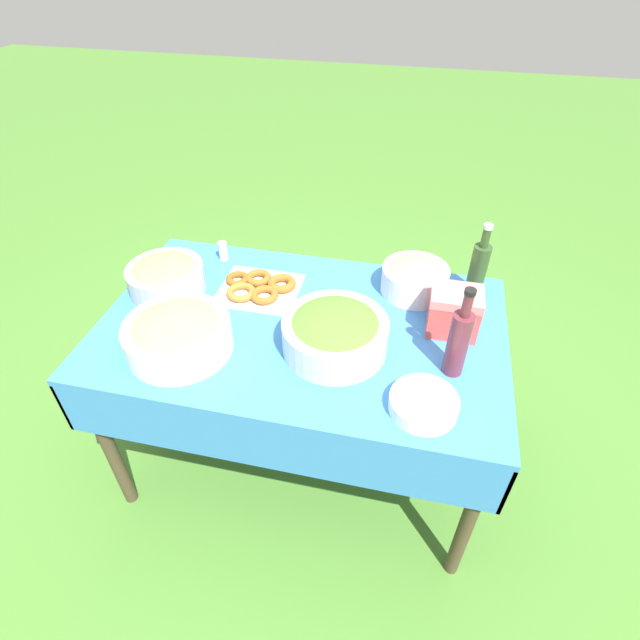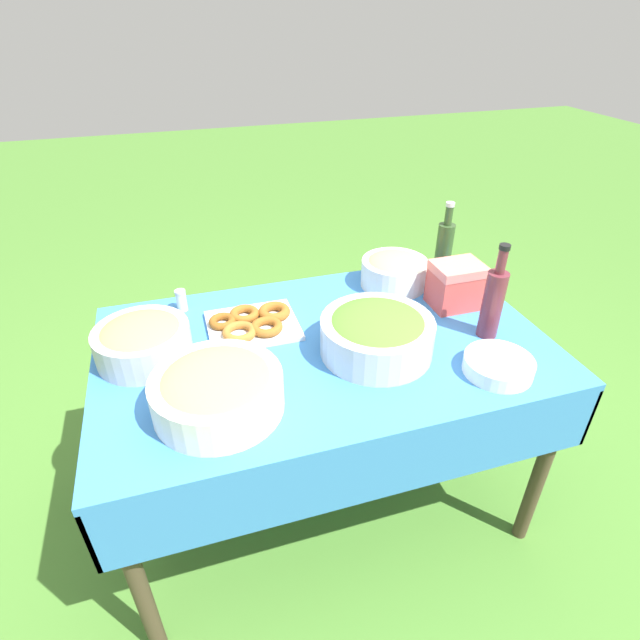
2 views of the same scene
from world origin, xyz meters
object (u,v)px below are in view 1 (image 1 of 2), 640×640
donut_platter (259,288)px  plate_stack (424,404)px  fruit_bowl (166,276)px  wine_bottle (458,341)px  bread_bowl (178,334)px  pasta_bowl (415,277)px  olive_oil_bottle (478,268)px  salad_bowl (335,332)px  cooler_box (454,311)px

donut_platter → plate_stack: (0.65, -0.45, 0.00)m
donut_platter → fruit_bowl: size_ratio=1.08×
wine_bottle → bread_bowl: bearing=-173.9°
pasta_bowl → wine_bottle: wine_bottle is taller
donut_platter → olive_oil_bottle: 0.82m
plate_stack → donut_platter: bearing=145.5°
wine_bottle → bread_bowl: 0.90m
salad_bowl → fruit_bowl: 0.71m
donut_platter → wine_bottle: bearing=-19.9°
donut_platter → wine_bottle: 0.78m
pasta_bowl → donut_platter: size_ratio=0.81×
salad_bowl → wine_bottle: wine_bottle is taller
salad_bowl → olive_oil_bottle: 0.62m
bread_bowl → cooler_box: 0.93m
pasta_bowl → bread_bowl: bread_bowl is taller
fruit_bowl → bread_bowl: bearing=-57.7°
olive_oil_bottle → cooler_box: size_ratio=1.73×
olive_oil_bottle → pasta_bowl: bearing=-171.8°
salad_bowl → donut_platter: (-0.34, 0.25, -0.05)m
wine_bottle → bread_bowl: (-0.89, -0.10, -0.06)m
salad_bowl → pasta_bowl: bearing=58.8°
pasta_bowl → donut_platter: pasta_bowl is taller
bread_bowl → cooler_box: bearing=18.7°
pasta_bowl → wine_bottle: size_ratio=0.78×
salad_bowl → pasta_bowl: salad_bowl is taller
pasta_bowl → fruit_bowl: same height
pasta_bowl → cooler_box: cooler_box is taller
plate_stack → fruit_bowl: (-1.00, 0.38, 0.04)m
salad_bowl → plate_stack: size_ratio=1.71×
fruit_bowl → cooler_box: bearing=-0.0°
fruit_bowl → olive_oil_bottle: bearing=11.5°
wine_bottle → salad_bowl: bearing=177.1°
olive_oil_bottle → fruit_bowl: bearing=-168.5°
pasta_bowl → plate_stack: pasta_bowl is taller
pasta_bowl → bread_bowl: bearing=-145.9°
salad_bowl → plate_stack: bearing=-33.3°
olive_oil_bottle → cooler_box: 0.25m
donut_platter → plate_stack: size_ratio=1.53×
pasta_bowl → olive_oil_bottle: olive_oil_bottle is taller
wine_bottle → cooler_box: size_ratio=1.88×
salad_bowl → pasta_bowl: 0.45m
wine_bottle → olive_oil_bottle: bearing=81.1°
donut_platter → pasta_bowl: bearing=13.4°
olive_oil_bottle → wine_bottle: wine_bottle is taller
plate_stack → cooler_box: size_ratio=1.19×
cooler_box → olive_oil_bottle: bearing=71.6°
plate_stack → bread_bowl: 0.81m
fruit_bowl → cooler_box: (1.07, -0.00, 0.02)m
donut_platter → plate_stack: bearing=-34.5°
cooler_box → salad_bowl: bearing=-154.2°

